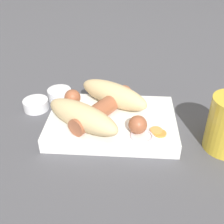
{
  "coord_description": "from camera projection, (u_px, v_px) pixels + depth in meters",
  "views": [
    {
      "loc": [
        -0.03,
        0.45,
        0.34
      ],
      "look_at": [
        0.0,
        0.0,
        0.04
      ],
      "focal_mm": 45.0,
      "sensor_mm": 36.0,
      "label": 1
    }
  ],
  "objects": [
    {
      "name": "ground_plane",
      "position": [
        112.0,
        128.0,
        0.56
      ],
      "size": [
        3.0,
        3.0,
        0.0
      ],
      "primitive_type": "plane",
      "color": "#4C4C51"
    },
    {
      "name": "food_tray",
      "position": [
        112.0,
        122.0,
        0.56
      ],
      "size": [
        0.25,
        0.17,
        0.03
      ],
      "color": "white",
      "rests_on": "ground_plane"
    },
    {
      "name": "bread_roll",
      "position": [
        99.0,
        105.0,
        0.54
      ],
      "size": [
        0.21,
        0.21,
        0.05
      ],
      "color": "#DBBC84",
      "rests_on": "food_tray"
    },
    {
      "name": "sausage",
      "position": [
        103.0,
        110.0,
        0.54
      ],
      "size": [
        0.17,
        0.15,
        0.03
      ],
      "color": "#9E5638",
      "rests_on": "food_tray"
    },
    {
      "name": "pickled_veggies",
      "position": [
        147.0,
        133.0,
        0.5
      ],
      "size": [
        0.07,
        0.05,
        0.0
      ],
      "color": "orange",
      "rests_on": "food_tray"
    },
    {
      "name": "condiment_cup_near",
      "position": [
        60.0,
        94.0,
        0.66
      ],
      "size": [
        0.05,
        0.05,
        0.02
      ],
      "color": "white",
      "rests_on": "ground_plane"
    },
    {
      "name": "condiment_cup_far",
      "position": [
        36.0,
        105.0,
        0.62
      ],
      "size": [
        0.05,
        0.05,
        0.02
      ],
      "color": "white",
      "rests_on": "ground_plane"
    }
  ]
}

